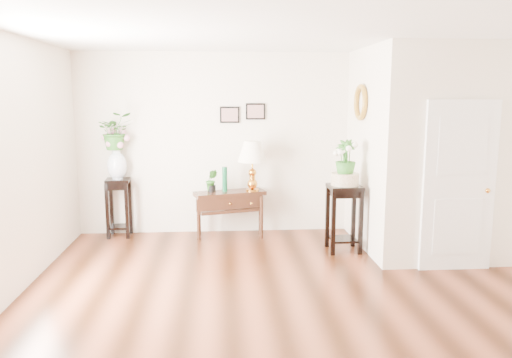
{
  "coord_description": "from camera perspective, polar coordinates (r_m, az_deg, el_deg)",
  "views": [
    {
      "loc": [
        -0.79,
        -5.01,
        2.15
      ],
      "look_at": [
        -0.34,
        1.3,
        1.08
      ],
      "focal_mm": 35.0,
      "sensor_mm": 36.0,
      "label": 1
    }
  ],
  "objects": [
    {
      "name": "floor",
      "position": [
        5.51,
        4.66,
        -13.45
      ],
      "size": [
        6.0,
        5.5,
        0.02
      ],
      "primitive_type": "cube",
      "color": "brown",
      "rests_on": "ground"
    },
    {
      "name": "ceiling",
      "position": [
        5.11,
        5.11,
        16.84
      ],
      "size": [
        6.0,
        5.5,
        0.02
      ],
      "primitive_type": "cube",
      "color": "white",
      "rests_on": "ground"
    },
    {
      "name": "wall_back",
      "position": [
        7.83,
        1.76,
        4.07
      ],
      "size": [
        6.0,
        0.02,
        2.8
      ],
      "primitive_type": "cube",
      "color": "beige",
      "rests_on": "ground"
    },
    {
      "name": "wall_front",
      "position": [
        2.51,
        14.71,
        -8.18
      ],
      "size": [
        6.0,
        0.02,
        2.8
      ],
      "primitive_type": "cube",
      "color": "beige",
      "rests_on": "ground"
    },
    {
      "name": "partition",
      "position": [
        7.41,
        18.96,
        3.25
      ],
      "size": [
        1.8,
        1.95,
        2.8
      ],
      "primitive_type": "cube",
      "color": "beige",
      "rests_on": "floor"
    },
    {
      "name": "door",
      "position": [
        6.56,
        22.18,
        -0.8
      ],
      "size": [
        0.9,
        0.05,
        2.1
      ],
      "primitive_type": "cube",
      "color": "white",
      "rests_on": "floor"
    },
    {
      "name": "art_print_left",
      "position": [
        7.74,
        -3.03,
        7.34
      ],
      "size": [
        0.3,
        0.02,
        0.25
      ],
      "primitive_type": "cube",
      "color": "black",
      "rests_on": "wall_back"
    },
    {
      "name": "art_print_right",
      "position": [
        7.76,
        -0.05,
        7.73
      ],
      "size": [
        0.3,
        0.02,
        0.25
      ],
      "primitive_type": "cube",
      "color": "black",
      "rests_on": "wall_back"
    },
    {
      "name": "wall_ornament",
      "position": [
        7.18,
        11.85,
        8.57
      ],
      "size": [
        0.07,
        0.51,
        0.51
      ],
      "primitive_type": "torus",
      "rotation": [
        0.0,
        1.57,
        0.0
      ],
      "color": "#AD8826",
      "rests_on": "partition"
    },
    {
      "name": "console_table",
      "position": [
        7.63,
        -3.0,
        -4.05
      ],
      "size": [
        1.12,
        0.63,
        0.71
      ],
      "primitive_type": "cube",
      "rotation": [
        0.0,
        0.0,
        0.28
      ],
      "color": "#422515",
      "rests_on": "floor"
    },
    {
      "name": "table_lamp",
      "position": [
        7.51,
        -0.42,
        1.23
      ],
      "size": [
        0.48,
        0.48,
        0.77
      ],
      "primitive_type": "cube",
      "rotation": [
        0.0,
        0.0,
        0.11
      ],
      "color": "#C47D24",
      "rests_on": "console_table"
    },
    {
      "name": "green_vase",
      "position": [
        7.52,
        -3.59,
        -0.16
      ],
      "size": [
        0.09,
        0.09,
        0.38
      ],
      "primitive_type": "cylinder",
      "rotation": [
        0.0,
        0.0,
        -0.23
      ],
      "color": "#0C4B29",
      "rests_on": "console_table"
    },
    {
      "name": "potted_plant",
      "position": [
        7.52,
        -5.1,
        -0.25
      ],
      "size": [
        0.19,
        0.15,
        0.32
      ],
      "primitive_type": "imported",
      "rotation": [
        0.0,
        0.0,
        -0.07
      ],
      "color": "#2B6C21",
      "rests_on": "console_table"
    },
    {
      "name": "plant_stand_a",
      "position": [
        7.92,
        -15.39,
        -3.18
      ],
      "size": [
        0.37,
        0.37,
        0.9
      ],
      "primitive_type": "cube",
      "rotation": [
        0.0,
        0.0,
        0.08
      ],
      "color": "black",
      "rests_on": "floor"
    },
    {
      "name": "porcelain_vase",
      "position": [
        7.81,
        -15.61,
        1.64
      ],
      "size": [
        0.37,
        0.37,
        0.5
      ],
      "primitive_type": null,
      "rotation": [
        0.0,
        0.0,
        0.32
      ],
      "color": "white",
      "rests_on": "plant_stand_a"
    },
    {
      "name": "lily_arrangement",
      "position": [
        7.76,
        -15.76,
        4.97
      ],
      "size": [
        0.62,
        0.58,
        0.56
      ],
      "primitive_type": "imported",
      "rotation": [
        0.0,
        0.0,
        0.33
      ],
      "color": "#2B6C21",
      "rests_on": "porcelain_vase"
    },
    {
      "name": "plant_stand_b",
      "position": [
        7.04,
        10.0,
        -4.42
      ],
      "size": [
        0.45,
        0.45,
        0.93
      ],
      "primitive_type": "cube",
      "rotation": [
        0.0,
        0.0,
        0.02
      ],
      "color": "black",
      "rests_on": "floor"
    },
    {
      "name": "ceramic_bowl",
      "position": [
        6.93,
        10.13,
        -0.05
      ],
      "size": [
        0.41,
        0.41,
        0.17
      ],
      "primitive_type": "cylinder",
      "rotation": [
        0.0,
        0.0,
        -0.08
      ],
      "color": "beige",
      "rests_on": "plant_stand_b"
    },
    {
      "name": "narcissus",
      "position": [
        6.89,
        10.2,
        2.35
      ],
      "size": [
        0.37,
        0.37,
        0.5
      ],
      "primitive_type": "imported",
      "rotation": [
        0.0,
        0.0,
        -0.39
      ],
      "color": "#2B6C21",
      "rests_on": "ceramic_bowl"
    }
  ]
}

